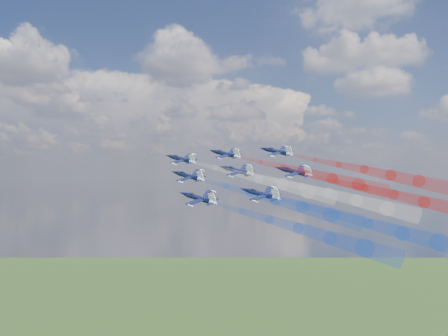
# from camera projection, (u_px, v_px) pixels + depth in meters

# --- Properties ---
(jet_lead) EXTENTS (17.42, 16.29, 10.14)m
(jet_lead) POSITION_uv_depth(u_px,v_px,m) (182.00, 159.00, 169.40)
(jet_lead) COLOR black
(trail_lead) EXTENTS (46.52, 27.46, 16.58)m
(trail_lead) POSITION_uv_depth(u_px,v_px,m) (259.00, 179.00, 152.24)
(trail_lead) COLOR white
(jet_inner_left) EXTENTS (17.42, 16.29, 10.14)m
(jet_inner_left) POSITION_uv_depth(u_px,v_px,m) (189.00, 176.00, 154.65)
(jet_inner_left) COLOR black
(trail_inner_left) EXTENTS (46.52, 27.46, 16.58)m
(trail_inner_left) POSITION_uv_depth(u_px,v_px,m) (275.00, 200.00, 137.49)
(trail_inner_left) COLOR blue
(jet_inner_right) EXTENTS (17.42, 16.29, 10.14)m
(jet_inner_right) POSITION_uv_depth(u_px,v_px,m) (226.00, 154.00, 170.91)
(jet_inner_right) COLOR black
(trail_inner_right) EXTENTS (46.52, 27.46, 16.58)m
(trail_inner_right) POSITION_uv_depth(u_px,v_px,m) (307.00, 173.00, 153.75)
(trail_inner_right) COLOR red
(jet_outer_left) EXTENTS (17.42, 16.29, 10.14)m
(jet_outer_left) POSITION_uv_depth(u_px,v_px,m) (199.00, 198.00, 138.34)
(jet_outer_left) COLOR black
(trail_outer_left) EXTENTS (46.52, 27.46, 16.58)m
(trail_outer_left) POSITION_uv_depth(u_px,v_px,m) (299.00, 228.00, 121.18)
(trail_outer_left) COLOR blue
(jet_center_third) EXTENTS (17.42, 16.29, 10.14)m
(jet_center_third) POSITION_uv_depth(u_px,v_px,m) (238.00, 171.00, 157.05)
(jet_center_third) COLOR black
(trail_center_third) EXTENTS (46.52, 27.46, 16.58)m
(trail_center_third) POSITION_uv_depth(u_px,v_px,m) (328.00, 193.00, 139.89)
(trail_center_third) COLOR white
(jet_outer_right) EXTENTS (17.42, 16.29, 10.14)m
(jet_outer_right) POSITION_uv_depth(u_px,v_px,m) (277.00, 152.00, 171.58)
(jet_outer_right) COLOR black
(trail_outer_right) EXTENTS (46.52, 27.46, 16.58)m
(trail_outer_right) POSITION_uv_depth(u_px,v_px,m) (364.00, 170.00, 154.42)
(trail_outer_right) COLOR red
(jet_rear_left) EXTENTS (17.42, 16.29, 10.14)m
(jet_rear_left) POSITION_uv_depth(u_px,v_px,m) (261.00, 194.00, 139.49)
(jet_rear_left) COLOR black
(trail_rear_left) EXTENTS (46.52, 27.46, 16.58)m
(trail_rear_left) POSITION_uv_depth(u_px,v_px,m) (368.00, 223.00, 122.33)
(trail_rear_left) COLOR blue
(jet_rear_right) EXTENTS (17.42, 16.29, 10.14)m
(jet_rear_right) POSITION_uv_depth(u_px,v_px,m) (295.00, 172.00, 155.67)
(jet_rear_right) COLOR black
(trail_rear_right) EXTENTS (46.52, 27.46, 16.58)m
(trail_rear_right) POSITION_uv_depth(u_px,v_px,m) (393.00, 195.00, 138.51)
(trail_rear_right) COLOR red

